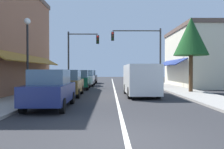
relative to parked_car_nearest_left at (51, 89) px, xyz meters
name	(u,v)px	position (x,y,z in m)	size (l,w,h in m)	color
ground_plane	(114,88)	(3.14, 12.99, -0.88)	(80.00, 80.00, 0.00)	#28282B
sidewalk_left	(60,87)	(-2.36, 12.99, -0.82)	(2.60, 56.00, 0.12)	gray
sidewalk_right	(168,87)	(8.64, 12.99, -0.82)	(2.60, 56.00, 0.12)	gray
lane_center_stripe	(114,87)	(3.14, 12.99, -0.88)	(0.14, 52.00, 0.01)	silver
storefront_right_block	(197,57)	(12.29, 14.99, 2.31)	(6.03, 10.20, 6.37)	beige
parked_car_nearest_left	(51,89)	(0.00, 0.00, 0.00)	(1.83, 4.13, 1.77)	navy
parked_car_second_left	(68,83)	(-0.10, 5.09, 0.00)	(1.86, 4.14, 1.77)	brown
parked_car_third_left	(80,80)	(-0.07, 10.90, 0.00)	(1.88, 4.15, 1.77)	#0F4C33
parked_car_far_left	(86,78)	(0.07, 15.47, 0.00)	(1.83, 4.12, 1.77)	silver
parked_car_distant_left	(90,77)	(0.03, 20.79, 0.00)	(1.79, 4.10, 1.77)	black
van_in_lane	(140,79)	(4.79, 5.18, 0.27)	(2.05, 5.20, 2.12)	silver
traffic_signal_mast_arm	(144,47)	(6.21, 13.40, 3.26)	(5.18, 0.50, 6.08)	#333333
traffic_signal_left_corner	(79,50)	(-0.59, 14.00, 2.97)	(3.34, 0.50, 5.83)	#333333
street_lamp_left_near	(27,45)	(-1.93, 2.52, 2.28)	(0.36, 0.36, 4.68)	black
tree_right_near	(191,37)	(8.92, 7.13, 3.42)	(2.64, 2.64, 5.79)	#4C331E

